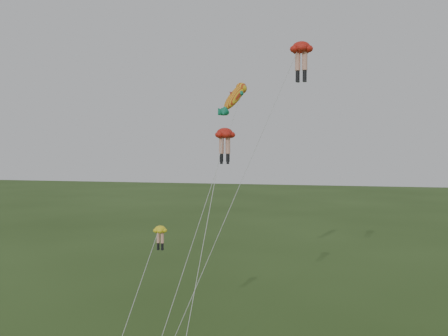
# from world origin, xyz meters

# --- Properties ---
(legs_kite_red_high) EXTENTS (7.99, 7.98, 19.35)m
(legs_kite_red_high) POSITION_xyz_m (6.93, 7.35, 18.51)
(legs_kite_red_high) COLOR red
(legs_kite_red_high) RESTS_ON ground
(legs_kite_red_mid) EXTENTS (2.23, 5.45, 13.65)m
(legs_kite_red_mid) POSITION_xyz_m (3.03, 2.87, 12.87)
(legs_kite_red_mid) COLOR red
(legs_kite_red_mid) RESTS_ON ground
(legs_kite_yellow) EXTENTS (1.12, 7.18, 7.68)m
(legs_kite_yellow) POSITION_xyz_m (-1.26, 3.29, 6.94)
(legs_kite_yellow) COLOR yellow
(legs_kite_yellow) RESTS_ON ground
(fish_kite) EXTENTS (3.21, 13.59, 17.65)m
(fish_kite) POSITION_xyz_m (1.87, 10.80, 16.21)
(fish_kite) COLOR yellow
(fish_kite) RESTS_ON ground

